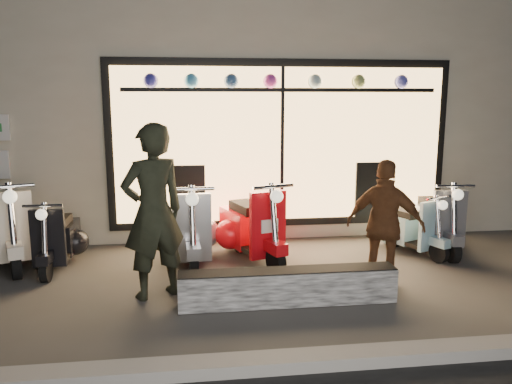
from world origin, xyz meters
TOP-DOWN VIEW (x-y plane):
  - ground at (0.00, 0.00)m, footprint 40.00×40.00m
  - kerb at (0.00, -2.00)m, footprint 40.00×0.25m
  - shop_building at (0.00, 4.98)m, footprint 10.20×6.23m
  - graffiti_barrier at (0.41, -0.65)m, footprint 2.43×0.28m
  - scooter_silver at (-0.67, 1.08)m, footprint 0.54×1.57m
  - scooter_red at (0.17, 1.06)m, footprint 0.84×1.58m
  - scooter_black at (-2.46, 1.09)m, footprint 0.42×1.30m
  - scooter_cream at (-3.18, 1.33)m, footprint 0.91×1.60m
  - scooter_blue at (2.54, 1.09)m, footprint 0.71×1.23m
  - scooter_grey at (3.05, 1.22)m, footprint 0.56×1.48m
  - man at (-1.07, -0.23)m, footprint 0.87×0.76m
  - woman at (1.64, -0.32)m, footprint 0.98×0.81m

SIDE VIEW (x-z plane):
  - ground at x=0.00m, z-range 0.00..0.00m
  - kerb at x=0.00m, z-range 0.00..0.12m
  - graffiti_barrier at x=0.41m, z-range 0.00..0.40m
  - scooter_blue at x=2.54m, z-range -0.09..0.81m
  - scooter_black at x=-2.46m, z-range -0.09..0.85m
  - scooter_grey at x=3.05m, z-range -0.10..0.95m
  - scooter_silver at x=-0.67m, z-range -0.11..1.02m
  - scooter_red at x=0.17m, z-range -0.11..1.02m
  - scooter_cream at x=-3.18m, z-range -0.11..1.04m
  - woman at x=1.64m, z-range 0.00..1.57m
  - man at x=-1.07m, z-range 0.00..2.01m
  - shop_building at x=0.00m, z-range 0.00..4.20m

